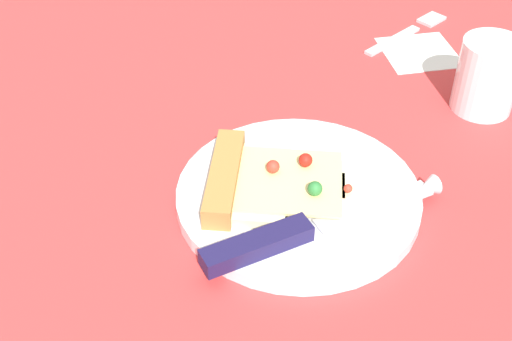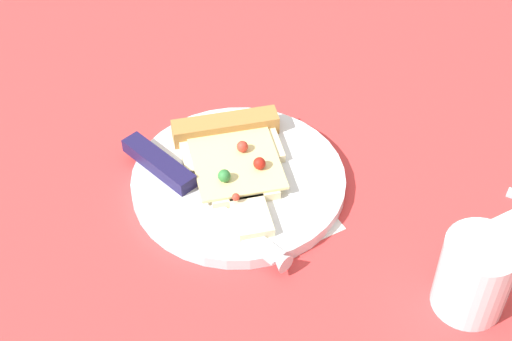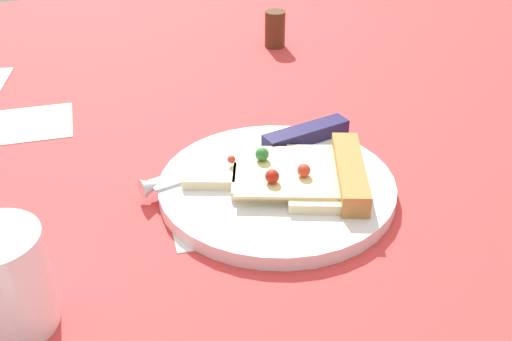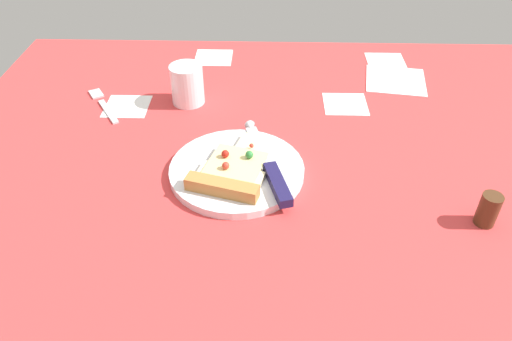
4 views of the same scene
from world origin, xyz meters
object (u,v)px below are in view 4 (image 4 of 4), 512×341
object	(u,v)px
drinking_glass	(187,84)
pepper_shaker	(488,210)
pizza_slice	(231,172)
napkin	(396,80)
fork	(103,103)
knife	(270,168)
plate	(237,170)

from	to	relation	value
drinking_glass	pepper_shaker	bearing A→B (deg)	145.13
pizza_slice	napkin	size ratio (longest dim) A/B	1.45
fork	napkin	size ratio (longest dim) A/B	1.07
knife	pepper_shaker	distance (cm)	34.34
drinking_glass	napkin	xyz separation A→B (cm)	(-45.59, -10.62, -3.91)
pepper_shaker	napkin	xyz separation A→B (cm)	(4.53, -45.54, -2.52)
pizza_slice	drinking_glass	distance (cm)	28.66
napkin	drinking_glass	bearing A→B (deg)	13.11
knife	napkin	world-z (taller)	knife
pizza_slice	drinking_glass	world-z (taller)	drinking_glass
knife	drinking_glass	distance (cm)	30.36
napkin	plate	bearing A→B (deg)	45.52
pepper_shaker	plate	bearing A→B (deg)	-15.86
pizza_slice	napkin	distance (cm)	50.81
napkin	pepper_shaker	bearing A→B (deg)	95.68
plate	knife	bearing A→B (deg)	171.02
pizza_slice	fork	world-z (taller)	pizza_slice
pepper_shaker	pizza_slice	bearing A→B (deg)	-12.19
plate	knife	world-z (taller)	knife
plate	pizza_slice	size ratio (longest dim) A/B	1.23
pizza_slice	pepper_shaker	distance (cm)	40.13
pizza_slice	napkin	xyz separation A→B (cm)	(-34.69, -37.07, -2.04)
plate	pepper_shaker	world-z (taller)	pepper_shaker
pizza_slice	drinking_glass	size ratio (longest dim) A/B	2.30
knife	napkin	size ratio (longest dim) A/B	1.82
knife	drinking_glass	world-z (taller)	drinking_glass
fork	knife	bearing A→B (deg)	-65.81
drinking_glass	napkin	size ratio (longest dim) A/B	0.63
fork	drinking_glass	bearing A→B (deg)	-26.88
drinking_glass	fork	bearing A→B (deg)	5.52
pizza_slice	drinking_glass	xyz separation A→B (cm)	(10.89, -26.45, 1.87)
pepper_shaker	napkin	distance (cm)	45.83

